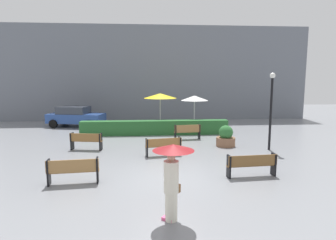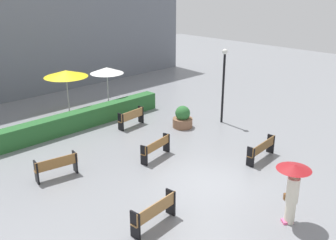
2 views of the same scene
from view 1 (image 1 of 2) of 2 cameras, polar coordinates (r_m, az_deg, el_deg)
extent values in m
plane|color=gray|center=(10.90, -0.29, -11.27)|extent=(60.00, 60.00, 0.00)
cube|color=#9E7242|center=(17.52, 3.84, -2.38)|extent=(1.64, 0.43, 0.04)
cube|color=#9E7242|center=(17.34, 3.98, -1.70)|extent=(1.61, 0.21, 0.43)
cube|color=black|center=(17.33, 1.46, -2.47)|extent=(0.10, 0.36, 0.90)
cube|color=black|center=(17.70, 6.21, -2.29)|extent=(0.10, 0.36, 0.90)
cube|color=olive|center=(13.75, -0.94, -5.19)|extent=(1.75, 0.55, 0.04)
cube|color=olive|center=(13.58, -0.80, -4.46)|extent=(1.72, 0.36, 0.38)
cube|color=black|center=(13.57, -4.25, -5.53)|extent=(0.12, 0.34, 0.86)
cube|color=black|center=(13.96, 2.32, -5.14)|extent=(0.12, 0.34, 0.86)
cube|color=olive|center=(15.45, -15.91, -4.02)|extent=(1.67, 0.55, 0.04)
cube|color=olive|center=(15.27, -16.15, -3.34)|extent=(1.63, 0.32, 0.40)
cube|color=black|center=(15.73, -18.53, -4.01)|extent=(0.12, 0.38, 0.88)
cube|color=black|center=(15.18, -13.23, -4.23)|extent=(0.12, 0.38, 0.88)
cube|color=#9E7242|center=(10.66, -18.29, -9.67)|extent=(1.77, 0.44, 0.04)
cube|color=#9E7242|center=(10.44, -18.47, -8.68)|extent=(1.75, 0.20, 0.44)
cube|color=black|center=(10.79, -22.66, -9.62)|extent=(0.09, 0.38, 0.90)
cube|color=black|center=(10.54, -13.85, -9.64)|extent=(0.09, 0.38, 0.90)
cube|color=brown|center=(11.30, 16.22, -8.64)|extent=(1.91, 0.39, 0.04)
cube|color=brown|center=(11.12, 16.57, -7.74)|extent=(1.89, 0.19, 0.40)
cube|color=black|center=(10.94, 12.00, -9.05)|extent=(0.09, 0.34, 0.85)
cube|color=black|center=(11.68, 20.25, -8.28)|extent=(0.09, 0.34, 0.85)
cylinder|color=silver|center=(7.67, 0.64, -16.81)|extent=(0.32, 0.32, 0.76)
cube|color=#F2598C|center=(7.85, 0.24, -18.96)|extent=(0.41, 0.40, 0.08)
cylinder|color=silver|center=(7.38, 0.65, -11.23)|extent=(0.38, 0.38, 0.82)
sphere|color=tan|center=(7.22, 0.65, -7.36)|extent=(0.21, 0.21, 0.21)
cube|color=brown|center=(7.69, 1.42, -13.29)|extent=(0.28, 0.25, 0.22)
cylinder|color=black|center=(7.37, 1.08, -8.88)|extent=(0.02, 0.02, 0.90)
cone|color=maroon|center=(7.25, 1.09, -5.47)|extent=(1.07, 1.07, 0.16)
cylinder|color=brown|center=(16.03, 11.39, -4.26)|extent=(1.03, 1.03, 0.48)
sphere|color=#2D6B33|center=(15.93, 11.44, -2.42)|extent=(0.77, 0.77, 0.77)
cylinder|color=black|center=(15.55, 19.74, 1.06)|extent=(0.12, 0.12, 3.69)
sphere|color=white|center=(15.45, 20.09, 8.31)|extent=(0.28, 0.28, 0.28)
cylinder|color=silver|center=(20.85, -1.56, 1.47)|extent=(0.06, 0.06, 2.46)
cone|color=yellow|center=(20.74, -1.57, 4.84)|extent=(2.37, 2.37, 0.35)
cylinder|color=silver|center=(20.76, 5.25, 1.20)|extent=(0.06, 0.06, 2.30)
cone|color=white|center=(20.65, 5.29, 4.37)|extent=(1.94, 1.94, 0.35)
cube|color=#28602D|center=(18.94, -2.61, -1.52)|extent=(9.68, 0.70, 0.94)
cube|color=slate|center=(26.28, -2.85, 9.25)|extent=(28.00, 1.20, 8.35)
cube|color=#28478C|center=(23.21, -17.77, 0.37)|extent=(4.48, 2.63, 0.70)
cube|color=#333842|center=(23.23, -18.28, 1.90)|extent=(2.50, 2.05, 0.55)
cylinder|color=black|center=(23.47, -13.66, -0.26)|extent=(0.67, 0.36, 0.64)
cylinder|color=black|center=(21.87, -15.36, -0.91)|extent=(0.67, 0.36, 0.64)
cylinder|color=black|center=(24.67, -19.83, -0.11)|extent=(0.67, 0.36, 0.64)
cylinder|color=black|center=(23.16, -21.85, -0.72)|extent=(0.67, 0.36, 0.64)
camera|label=2|loc=(10.33, -83.70, 21.86)|focal=41.05mm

